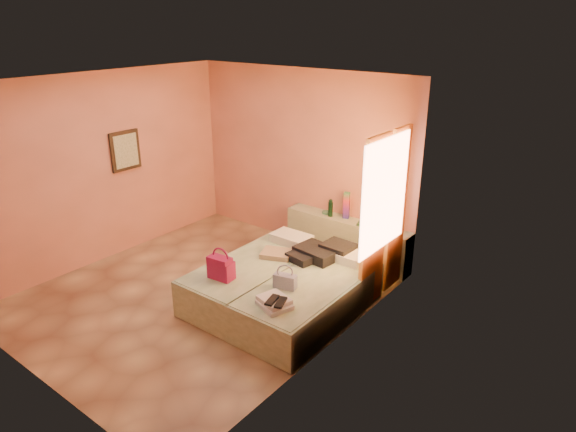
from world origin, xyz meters
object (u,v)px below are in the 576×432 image
(water_bottle, at_px, (331,208))
(blue_handbag, at_px, (285,281))
(green_book, at_px, (364,224))
(towel_stack, at_px, (274,303))
(magenta_handbag, at_px, (221,267))
(bed_right, at_px, (310,301))
(bed_left, at_px, (255,279))
(flower_vase, at_px, (388,225))
(headboard_ledge, at_px, (347,240))

(water_bottle, relative_size, blue_handbag, 0.95)
(green_book, bearing_deg, towel_stack, -98.59)
(water_bottle, height_order, magenta_handbag, water_bottle)
(bed_right, height_order, blue_handbag, blue_handbag)
(bed_left, height_order, bed_right, same)
(water_bottle, xyz_separation_m, towel_stack, (0.82, -2.36, -0.23))
(bed_right, distance_m, water_bottle, 1.93)
(flower_vase, distance_m, blue_handbag, 1.95)
(headboard_ledge, relative_size, bed_left, 1.02)
(bed_left, distance_m, blue_handbag, 0.86)
(magenta_handbag, bearing_deg, bed_right, 25.76)
(green_book, height_order, blue_handbag, green_book)
(headboard_ledge, relative_size, flower_vase, 8.41)
(towel_stack, bearing_deg, bed_right, 90.46)
(bed_right, relative_size, magenta_handbag, 6.39)
(bed_left, bearing_deg, bed_right, -0.37)
(headboard_ledge, bearing_deg, magenta_handbag, -100.09)
(headboard_ledge, height_order, towel_stack, headboard_ledge)
(magenta_handbag, distance_m, towel_stack, 0.95)
(headboard_ledge, xyz_separation_m, blue_handbag, (0.36, -1.99, 0.26))
(headboard_ledge, height_order, water_bottle, water_bottle)
(bed_right, relative_size, towel_stack, 5.71)
(headboard_ledge, distance_m, flower_vase, 0.84)
(bed_right, bearing_deg, bed_left, 179.63)
(flower_vase, xyz_separation_m, magenta_handbag, (-1.11, -2.20, -0.13))
(bed_left, xyz_separation_m, blue_handbag, (0.73, -0.29, 0.34))
(water_bottle, relative_size, towel_stack, 0.73)
(blue_handbag, distance_m, towel_stack, 0.44)
(blue_handbag, bearing_deg, bed_right, 44.20)
(headboard_ledge, bearing_deg, towel_stack, -77.50)
(headboard_ledge, bearing_deg, blue_handbag, -79.73)
(green_book, relative_size, blue_handbag, 0.73)
(green_book, distance_m, flower_vase, 0.42)
(bed_right, distance_m, blue_handbag, 0.47)
(water_bottle, bearing_deg, bed_right, -63.96)
(blue_handbag, bearing_deg, water_bottle, 92.60)
(magenta_handbag, distance_m, blue_handbag, 0.82)
(headboard_ledge, distance_m, magenta_handbag, 2.33)
(bed_left, xyz_separation_m, flower_vase, (1.08, 1.62, 0.52))
(blue_handbag, relative_size, towel_stack, 0.77)
(flower_vase, bearing_deg, towel_stack, -94.41)
(water_bottle, distance_m, blue_handbag, 2.07)
(water_bottle, relative_size, flower_vase, 1.05)
(water_bottle, xyz_separation_m, flower_vase, (1.00, -0.05, -0.01))
(bed_left, relative_size, bed_right, 1.00)
(bed_right, height_order, water_bottle, water_bottle)
(flower_vase, relative_size, blue_handbag, 0.90)
(flower_vase, bearing_deg, bed_left, -123.76)
(water_bottle, distance_m, towel_stack, 2.51)
(bed_left, bearing_deg, magenta_handbag, -93.34)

